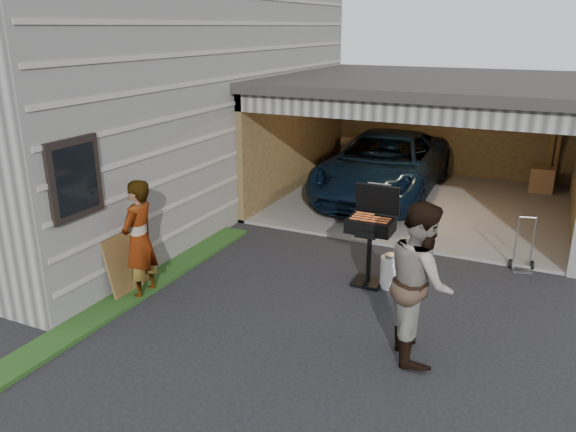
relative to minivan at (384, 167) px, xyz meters
name	(u,v)px	position (x,y,z in m)	size (l,w,h in m)	color
ground	(267,322)	(0.27, -6.63, -0.74)	(80.00, 80.00, 0.00)	black
house	(113,81)	(-5.73, -2.63, 2.01)	(7.00, 11.00, 5.50)	#474744
groundcover_strip	(93,318)	(-1.98, -7.63, -0.71)	(0.50, 8.00, 0.06)	#193814
garage	(432,122)	(1.03, 0.16, 1.13)	(6.80, 6.30, 2.90)	#605E59
minivan	(384,167)	(0.00, 0.00, 0.00)	(2.47, 5.35, 1.49)	black
woman	(139,240)	(-1.83, -6.70, 0.18)	(0.67, 0.44, 1.84)	silver
man	(420,281)	(2.32, -6.51, 0.26)	(0.98, 0.76, 2.01)	#42261A
bbq_grill	(371,228)	(1.17, -4.78, 0.20)	(0.71, 0.63, 1.59)	black
propane_tank	(391,272)	(1.52, -4.77, -0.49)	(0.33, 0.33, 0.50)	white
plywood_panel	(128,263)	(-2.13, -6.66, -0.27)	(0.04, 0.86, 0.96)	brown
hand_truck	(522,260)	(3.37, -3.17, -0.56)	(0.42, 0.36, 0.96)	slate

